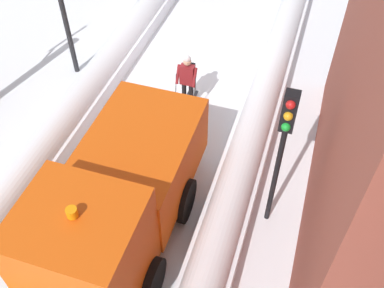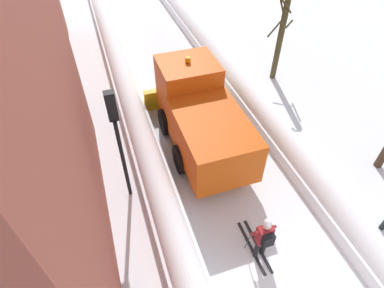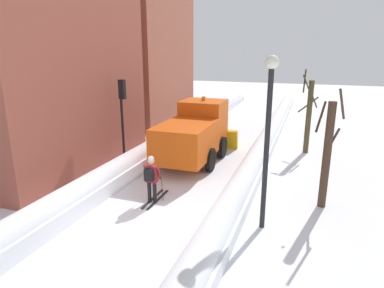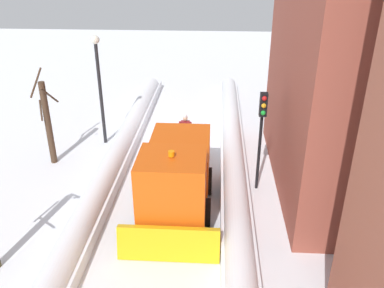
{
  "view_description": "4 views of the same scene",
  "coord_description": "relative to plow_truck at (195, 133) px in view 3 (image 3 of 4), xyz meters",
  "views": [
    {
      "loc": [
        -3.65,
        11.47,
        9.24
      ],
      "look_at": [
        -1.33,
        4.18,
        1.1
      ],
      "focal_mm": 41.47,
      "sensor_mm": 36.0,
      "label": 1
    },
    {
      "loc": [
        -3.62,
        -1.99,
        8.8
      ],
      "look_at": [
        -1.21,
        5.2,
        1.5
      ],
      "focal_mm": 29.37,
      "sensor_mm": 36.0,
      "label": 2
    },
    {
      "loc": [
        4.85,
        -8.72,
        5.47
      ],
      "look_at": [
        0.0,
        4.98,
        1.38
      ],
      "focal_mm": 31.5,
      "sensor_mm": 36.0,
      "label": 3
    },
    {
      "loc": [
        -1.78,
        19.25,
        8.82
      ],
      "look_at": [
        -0.87,
        4.72,
        1.77
      ],
      "focal_mm": 37.77,
      "sensor_mm": 36.0,
      "label": 4
    }
  ],
  "objects": [
    {
      "name": "ground_plane",
      "position": [
        0.43,
        3.36,
        -1.48
      ],
      "size": [
        80.0,
        80.0,
        0.0
      ],
      "primitive_type": "plane",
      "color": "white"
    },
    {
      "name": "snowbank_left",
      "position": [
        -2.18,
        3.36,
        -1.02
      ],
      "size": [
        1.1,
        36.0,
        1.04
      ],
      "color": "white",
      "rests_on": "ground"
    },
    {
      "name": "snowbank_right",
      "position": [
        3.04,
        3.36,
        -1.08
      ],
      "size": [
        1.1,
        36.0,
        0.94
      ],
      "color": "white",
      "rests_on": "ground"
    },
    {
      "name": "building_brick_mid",
      "position": [
        -8.31,
        8.47,
        6.92
      ],
      "size": [
        7.64,
        8.69,
        16.79
      ],
      "color": "#9E5642",
      "rests_on": "ground"
    },
    {
      "name": "plow_truck",
      "position": [
        0.0,
        0.0,
        0.0
      ],
      "size": [
        3.2,
        5.98,
        3.12
      ],
      "color": "#DB510F",
      "rests_on": "ground"
    },
    {
      "name": "skier",
      "position": [
        0.07,
        -5.07,
        -0.48
      ],
      "size": [
        0.62,
        1.8,
        1.81
      ],
      "color": "black",
      "rests_on": "ground"
    },
    {
      "name": "traffic_light_pole",
      "position": [
        -3.1,
        -1.53,
        1.43
      ],
      "size": [
        0.28,
        0.42,
        4.12
      ],
      "color": "black",
      "rests_on": "ground"
    },
    {
      "name": "street_lamp",
      "position": [
        4.16,
        -5.51,
        1.89
      ],
      "size": [
        0.4,
        0.4,
        5.33
      ],
      "color": "black",
      "rests_on": "ground"
    },
    {
      "name": "bare_tree_near",
      "position": [
        5.99,
        -3.3,
        0.52
      ],
      "size": [
        0.95,
        1.15,
        4.3
      ],
      "color": "#422E21",
      "rests_on": "ground"
    },
    {
      "name": "bare_tree_mid",
      "position": [
        5.24,
        3.45,
        0.61
      ],
      "size": [
        1.03,
        1.15,
        4.46
      ],
      "color": "#433B22",
      "rests_on": "ground"
    }
  ]
}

